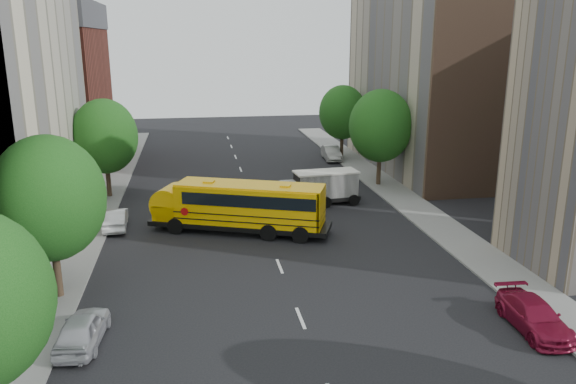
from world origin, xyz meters
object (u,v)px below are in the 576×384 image
object	(u,v)px
street_tree_1	(49,199)
parked_car_0	(82,329)
street_tree_5	(343,112)
school_bus	(238,204)
parked_car_3	(534,316)
parked_car_5	(331,153)
street_tree_4	(381,126)
safari_truck	(320,187)
street_tree_2	(105,136)
parked_car_1	(115,218)

from	to	relation	value
street_tree_1	parked_car_0	bearing A→B (deg)	-68.09
street_tree_5	school_bus	xyz separation A→B (m)	(-12.72, -21.86, -2.87)
parked_car_3	parked_car_5	xyz separation A→B (m)	(0.00, 35.46, 0.08)
street_tree_1	street_tree_4	world-z (taller)	street_tree_4
school_bus	safari_truck	xyz separation A→B (m)	(6.57, 5.20, -0.50)
school_bus	parked_car_3	distance (m)	18.66
street_tree_2	safari_truck	bearing A→B (deg)	-16.40
street_tree_1	parked_car_3	xyz separation A→B (m)	(20.60, -6.65, -4.31)
parked_car_5	parked_car_1	bearing A→B (deg)	-132.67
school_bus	parked_car_5	size ratio (longest dim) A/B	2.70
parked_car_1	street_tree_5	bearing A→B (deg)	-139.03
parked_car_1	parked_car_5	bearing A→B (deg)	-138.79
school_bus	parked_car_5	xyz separation A→B (m)	(11.32, 20.68, -1.11)
street_tree_2	school_bus	bearing A→B (deg)	-46.74
street_tree_2	parked_car_0	size ratio (longest dim) A/B	1.94
street_tree_5	parked_car_0	distance (m)	40.28
street_tree_5	school_bus	bearing A→B (deg)	-120.19
school_bus	street_tree_2	bearing A→B (deg)	154.94
street_tree_1	parked_car_0	xyz separation A→B (m)	(1.87, -4.66, -4.27)
school_bus	safari_truck	bearing A→B (deg)	60.02
street_tree_4	safari_truck	size ratio (longest dim) A/B	1.34
street_tree_4	parked_car_3	xyz separation A→B (m)	(-1.40, -24.65, -4.43)
parked_car_1	parked_car_3	size ratio (longest dim) A/B	0.91
school_bus	parked_car_1	xyz separation A→B (m)	(-7.88, 2.05, -1.17)
street_tree_2	parked_car_0	bearing A→B (deg)	-85.27
street_tree_4	school_bus	size ratio (longest dim) A/B	0.69
street_tree_2	street_tree_5	world-z (taller)	street_tree_2
street_tree_4	school_bus	bearing A→B (deg)	-142.20
parked_car_1	parked_car_3	world-z (taller)	parked_car_1
street_tree_2	street_tree_4	distance (m)	22.00
street_tree_1	school_bus	world-z (taller)	street_tree_1
street_tree_2	parked_car_1	bearing A→B (deg)	-79.85
street_tree_1	street_tree_2	xyz separation A→B (m)	(0.00, 18.00, -0.12)
street_tree_1	safari_truck	xyz separation A→B (m)	(15.86, 13.33, -3.62)
street_tree_5	school_bus	size ratio (longest dim) A/B	0.64
street_tree_2	safari_truck	xyz separation A→B (m)	(15.86, -4.67, -3.49)
street_tree_2	street_tree_4	size ratio (longest dim) A/B	0.95
street_tree_5	parked_car_1	world-z (taller)	street_tree_5
street_tree_1	parked_car_3	bearing A→B (deg)	-17.89
safari_truck	street_tree_2	bearing A→B (deg)	158.13
street_tree_4	school_bus	xyz separation A→B (m)	(-12.72, -9.86, -3.24)
street_tree_5	safari_truck	bearing A→B (deg)	-110.23
parked_car_1	parked_car_5	distance (m)	26.75
street_tree_4	safari_truck	world-z (taller)	street_tree_4
street_tree_1	parked_car_3	distance (m)	22.07
street_tree_2	parked_car_3	bearing A→B (deg)	-50.12
street_tree_4	parked_car_5	distance (m)	11.74
street_tree_5	parked_car_3	size ratio (longest dim) A/B	1.70
street_tree_1	street_tree_5	xyz separation A→B (m)	(22.00, 30.00, -0.25)
parked_car_5	school_bus	bearing A→B (deg)	-115.51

